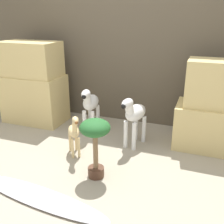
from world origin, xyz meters
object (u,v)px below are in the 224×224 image
Objects in this scene: zebra_right at (134,115)px; zebra_left at (90,104)px; surfboard at (39,196)px; potted_palm_front at (95,136)px; giraffe_figurine at (74,131)px.

zebra_right and zebra_left have the same top height.
potted_palm_front is at bearing 54.76° from surfboard.
giraffe_figurine is 0.85× the size of potted_palm_front.
potted_palm_front is 0.43× the size of surfboard.
zebra_right reaches higher than giraffe_figurine.
giraffe_figurine is 0.50m from potted_palm_front.
zebra_right is 1.37m from surfboard.
zebra_right is at bearing 67.58° from surfboard.
giraffe_figurine is 0.82m from surfboard.
giraffe_figurine is at bearing -82.14° from zebra_left.
surfboard is at bearing -84.61° from zebra_left.
zebra_left is 1.02m from potted_palm_front.
zebra_right is 1.24× the size of giraffe_figurine.
giraffe_figurine is at bearing 93.40° from surfboard.
giraffe_figurine is (0.08, -0.61, -0.10)m from zebra_left.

